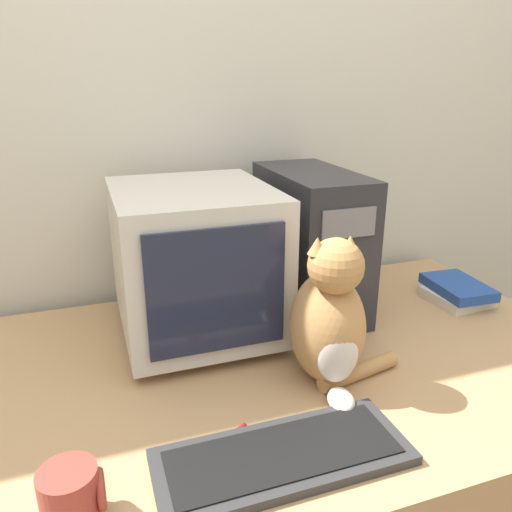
{
  "coord_description": "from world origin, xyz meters",
  "views": [
    {
      "loc": [
        -0.28,
        -0.48,
        1.35
      ],
      "look_at": [
        0.07,
        0.51,
        0.97
      ],
      "focal_mm": 35.0,
      "sensor_mm": 36.0,
      "label": 1
    }
  ],
  "objects_px": {
    "crt_monitor": "(195,261)",
    "book_stack": "(457,292)",
    "cat": "(330,322)",
    "computer_tower": "(310,241)",
    "mug": "(72,496)",
    "keyboard": "(283,456)",
    "pen": "(218,444)"
  },
  "relations": [
    {
      "from": "crt_monitor",
      "to": "cat",
      "type": "relative_size",
      "value": 1.28
    },
    {
      "from": "keyboard",
      "to": "mug",
      "type": "relative_size",
      "value": 4.76
    },
    {
      "from": "computer_tower",
      "to": "book_stack",
      "type": "height_order",
      "value": "computer_tower"
    },
    {
      "from": "crt_monitor",
      "to": "book_stack",
      "type": "height_order",
      "value": "crt_monitor"
    },
    {
      "from": "crt_monitor",
      "to": "computer_tower",
      "type": "xyz_separation_m",
      "value": [
        0.33,
        0.05,
        -0.0
      ]
    },
    {
      "from": "keyboard",
      "to": "book_stack",
      "type": "xyz_separation_m",
      "value": [
        0.72,
        0.43,
        0.02
      ]
    },
    {
      "from": "cat",
      "to": "pen",
      "type": "bearing_deg",
      "value": -145.41
    },
    {
      "from": "computer_tower",
      "to": "cat",
      "type": "relative_size",
      "value": 1.21
    },
    {
      "from": "book_stack",
      "to": "mug",
      "type": "bearing_deg",
      "value": -157.29
    },
    {
      "from": "mug",
      "to": "keyboard",
      "type": "bearing_deg",
      "value": 1.71
    },
    {
      "from": "keyboard",
      "to": "pen",
      "type": "xyz_separation_m",
      "value": [
        -0.1,
        0.07,
        -0.01
      ]
    },
    {
      "from": "crt_monitor",
      "to": "book_stack",
      "type": "bearing_deg",
      "value": -5.09
    },
    {
      "from": "book_stack",
      "to": "mug",
      "type": "xyz_separation_m",
      "value": [
        -1.06,
        -0.44,
        0.02
      ]
    },
    {
      "from": "computer_tower",
      "to": "cat",
      "type": "distance_m",
      "value": 0.37
    },
    {
      "from": "keyboard",
      "to": "pen",
      "type": "relative_size",
      "value": 3.39
    },
    {
      "from": "keyboard",
      "to": "cat",
      "type": "xyz_separation_m",
      "value": [
        0.18,
        0.2,
        0.13
      ]
    },
    {
      "from": "crt_monitor",
      "to": "pen",
      "type": "bearing_deg",
      "value": -98.49
    },
    {
      "from": "book_stack",
      "to": "mug",
      "type": "height_order",
      "value": "mug"
    },
    {
      "from": "computer_tower",
      "to": "mug",
      "type": "height_order",
      "value": "computer_tower"
    },
    {
      "from": "computer_tower",
      "to": "pen",
      "type": "bearing_deg",
      "value": -129.82
    },
    {
      "from": "keyboard",
      "to": "computer_tower",
      "type": "bearing_deg",
      "value": 61.26
    },
    {
      "from": "book_stack",
      "to": "pen",
      "type": "bearing_deg",
      "value": -156.29
    },
    {
      "from": "crt_monitor",
      "to": "computer_tower",
      "type": "distance_m",
      "value": 0.34
    },
    {
      "from": "pen",
      "to": "mug",
      "type": "distance_m",
      "value": 0.26
    },
    {
      "from": "crt_monitor",
      "to": "keyboard",
      "type": "bearing_deg",
      "value": -86.37
    },
    {
      "from": "book_stack",
      "to": "pen",
      "type": "xyz_separation_m",
      "value": [
        -0.82,
        -0.36,
        -0.03
      ]
    },
    {
      "from": "cat",
      "to": "crt_monitor",
      "type": "bearing_deg",
      "value": 135.97
    },
    {
      "from": "cat",
      "to": "book_stack",
      "type": "height_order",
      "value": "cat"
    },
    {
      "from": "book_stack",
      "to": "crt_monitor",
      "type": "bearing_deg",
      "value": 174.91
    },
    {
      "from": "cat",
      "to": "book_stack",
      "type": "bearing_deg",
      "value": 34.19
    },
    {
      "from": "keyboard",
      "to": "book_stack",
      "type": "relative_size",
      "value": 2.15
    },
    {
      "from": "crt_monitor",
      "to": "keyboard",
      "type": "relative_size",
      "value": 0.98
    }
  ]
}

